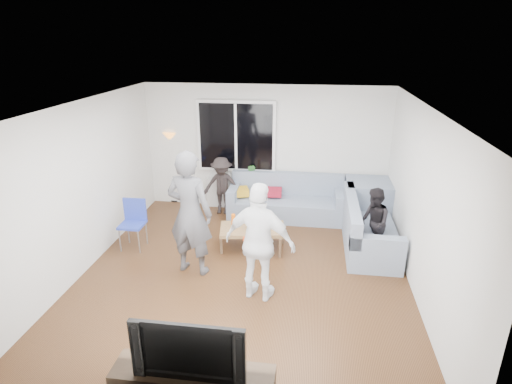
# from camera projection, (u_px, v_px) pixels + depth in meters

# --- Properties ---
(floor) EXTENTS (5.00, 5.50, 0.04)m
(floor) POSITION_uv_depth(u_px,v_px,m) (244.00, 275.00, 6.51)
(floor) COLOR #56351C
(floor) RESTS_ON ground
(ceiling) EXTENTS (5.00, 5.50, 0.04)m
(ceiling) POSITION_uv_depth(u_px,v_px,m) (242.00, 105.00, 5.58)
(ceiling) COLOR white
(ceiling) RESTS_ON ground
(wall_back) EXTENTS (5.00, 0.04, 2.60)m
(wall_back) POSITION_uv_depth(u_px,v_px,m) (266.00, 148.00, 8.61)
(wall_back) COLOR silver
(wall_back) RESTS_ON ground
(wall_front) EXTENTS (5.00, 0.04, 2.60)m
(wall_front) POSITION_uv_depth(u_px,v_px,m) (189.00, 315.00, 3.48)
(wall_front) COLOR silver
(wall_front) RESTS_ON ground
(wall_left) EXTENTS (0.04, 5.50, 2.60)m
(wall_left) POSITION_uv_depth(u_px,v_px,m) (81.00, 188.00, 6.37)
(wall_left) COLOR silver
(wall_left) RESTS_ON ground
(wall_right) EXTENTS (0.04, 5.50, 2.60)m
(wall_right) POSITION_uv_depth(u_px,v_px,m) (424.00, 206.00, 5.72)
(wall_right) COLOR silver
(wall_right) RESTS_ON ground
(window_frame) EXTENTS (1.62, 0.06, 1.47)m
(window_frame) POSITION_uv_depth(u_px,v_px,m) (236.00, 136.00, 8.53)
(window_frame) COLOR white
(window_frame) RESTS_ON wall_back
(window_glass) EXTENTS (1.50, 0.02, 1.35)m
(window_glass) POSITION_uv_depth(u_px,v_px,m) (236.00, 137.00, 8.49)
(window_glass) COLOR black
(window_glass) RESTS_ON window_frame
(window_mullion) EXTENTS (0.05, 0.03, 1.35)m
(window_mullion) POSITION_uv_depth(u_px,v_px,m) (236.00, 137.00, 8.48)
(window_mullion) COLOR white
(window_mullion) RESTS_ON window_frame
(radiator) EXTENTS (1.30, 0.12, 0.62)m
(radiator) POSITION_uv_depth(u_px,v_px,m) (237.00, 194.00, 8.93)
(radiator) COLOR silver
(radiator) RESTS_ON floor
(potted_plant) EXTENTS (0.23, 0.21, 0.36)m
(potted_plant) POSITION_uv_depth(u_px,v_px,m) (251.00, 173.00, 8.69)
(potted_plant) COLOR #2B6327
(potted_plant) RESTS_ON radiator
(vase) EXTENTS (0.22, 0.22, 0.19)m
(vase) POSITION_uv_depth(u_px,v_px,m) (229.00, 176.00, 8.78)
(vase) COLOR silver
(vase) RESTS_ON radiator
(sofa_back_section) EXTENTS (2.30, 0.85, 0.85)m
(sofa_back_section) POSITION_uv_depth(u_px,v_px,m) (286.00, 198.00, 8.40)
(sofa_back_section) COLOR gray
(sofa_back_section) RESTS_ON floor
(sofa_right_section) EXTENTS (2.00, 0.85, 0.85)m
(sofa_right_section) POSITION_uv_depth(u_px,v_px,m) (370.00, 224.00, 7.23)
(sofa_right_section) COLOR gray
(sofa_right_section) RESTS_ON floor
(sofa_corner) EXTENTS (0.85, 0.85, 0.85)m
(sofa_corner) POSITION_uv_depth(u_px,v_px,m) (367.00, 202.00, 8.19)
(sofa_corner) COLOR gray
(sofa_corner) RESTS_ON floor
(cushion_yellow) EXTENTS (0.46, 0.42, 0.14)m
(cushion_yellow) POSITION_uv_depth(u_px,v_px,m) (239.00, 192.00, 8.47)
(cushion_yellow) COLOR gold
(cushion_yellow) RESTS_ON sofa_back_section
(cushion_red) EXTENTS (0.38, 0.32, 0.13)m
(cushion_red) POSITION_uv_depth(u_px,v_px,m) (273.00, 192.00, 8.46)
(cushion_red) COLOR maroon
(cushion_red) RESTS_ON sofa_back_section
(coffee_table) EXTENTS (1.18, 0.77, 0.40)m
(coffee_table) POSITION_uv_depth(u_px,v_px,m) (253.00, 238.00, 7.21)
(coffee_table) COLOR olive
(coffee_table) RESTS_ON floor
(pitcher) EXTENTS (0.17, 0.17, 0.17)m
(pitcher) POSITION_uv_depth(u_px,v_px,m) (252.00, 224.00, 7.07)
(pitcher) COLOR maroon
(pitcher) RESTS_ON coffee_table
(side_chair) EXTENTS (0.41, 0.41, 0.86)m
(side_chair) POSITION_uv_depth(u_px,v_px,m) (132.00, 225.00, 7.16)
(side_chair) COLOR #283BAD
(side_chair) RESTS_ON floor
(floor_lamp) EXTENTS (0.32, 0.32, 1.56)m
(floor_lamp) POSITION_uv_depth(u_px,v_px,m) (173.00, 168.00, 9.10)
(floor_lamp) COLOR orange
(floor_lamp) RESTS_ON floor
(player_left) EXTENTS (0.79, 0.60, 1.96)m
(player_left) POSITION_uv_depth(u_px,v_px,m) (190.00, 214.00, 6.26)
(player_left) COLOR #4A4A4F
(player_left) RESTS_ON floor
(player_right) EXTENTS (1.07, 0.65, 1.71)m
(player_right) POSITION_uv_depth(u_px,v_px,m) (260.00, 243.00, 5.65)
(player_right) COLOR white
(player_right) RESTS_ON floor
(spectator_right) EXTENTS (0.54, 0.64, 1.18)m
(spectator_right) POSITION_uv_depth(u_px,v_px,m) (374.00, 223.00, 6.87)
(spectator_right) COLOR black
(spectator_right) RESTS_ON floor
(spectator_back) EXTENTS (0.80, 0.48, 1.20)m
(spectator_back) POSITION_uv_depth(u_px,v_px,m) (222.00, 186.00, 8.53)
(spectator_back) COLOR black
(spectator_back) RESTS_ON floor
(television) EXTENTS (1.09, 0.14, 0.63)m
(television) POSITION_uv_depth(u_px,v_px,m) (191.00, 345.00, 3.93)
(television) COLOR black
(television) RESTS_ON tv_console
(bottle_e) EXTENTS (0.07, 0.07, 0.18)m
(bottle_e) POSITION_uv_depth(u_px,v_px,m) (275.00, 222.00, 7.14)
(bottle_e) COLOR black
(bottle_e) RESTS_ON coffee_table
(bottle_c) EXTENTS (0.07, 0.07, 0.23)m
(bottle_c) POSITION_uv_depth(u_px,v_px,m) (257.00, 219.00, 7.22)
(bottle_c) COLOR black
(bottle_c) RESTS_ON coffee_table
(bottle_a) EXTENTS (0.07, 0.07, 0.20)m
(bottle_a) POSITION_uv_depth(u_px,v_px,m) (233.00, 220.00, 7.21)
(bottle_a) COLOR orange
(bottle_a) RESTS_ON coffee_table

